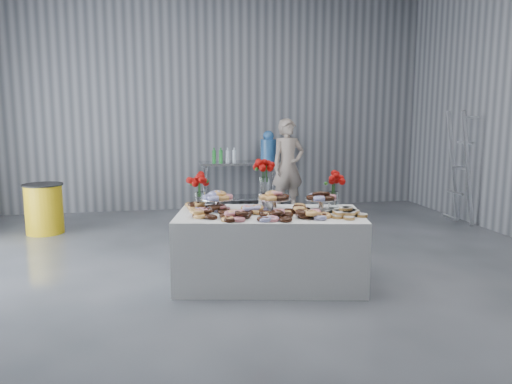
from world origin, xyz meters
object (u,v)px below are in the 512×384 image
(display_table, at_px, (269,248))
(water_jug, at_px, (268,147))
(trash_barrel, at_px, (44,209))
(person, at_px, (288,167))
(stepladder, at_px, (460,168))
(prep_table, at_px, (241,177))

(display_table, xyz_separation_m, water_jug, (0.84, 3.89, 0.77))
(water_jug, bearing_deg, display_table, -102.17)
(trash_barrel, bearing_deg, person, 10.84)
(person, relative_size, stepladder, 0.92)
(display_table, relative_size, water_jug, 3.43)
(prep_table, bearing_deg, display_table, -94.98)
(prep_table, bearing_deg, person, -25.83)
(water_jug, bearing_deg, person, -53.89)
(water_jug, relative_size, person, 0.33)
(person, height_order, stepladder, stepladder)
(water_jug, height_order, person, person)
(stepladder, bearing_deg, display_table, -148.55)
(display_table, height_order, trash_barrel, display_table)
(display_table, height_order, stepladder, stepladder)
(stepladder, bearing_deg, water_jug, 148.59)
(trash_barrel, bearing_deg, display_table, -44.63)
(prep_table, xyz_separation_m, water_jug, (0.50, -0.00, 0.53))
(prep_table, distance_m, person, 0.89)
(water_jug, distance_m, stepladder, 3.25)
(prep_table, xyz_separation_m, stepladder, (3.26, -1.69, 0.29))
(prep_table, height_order, water_jug, water_jug)
(person, bearing_deg, trash_barrel, 179.42)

